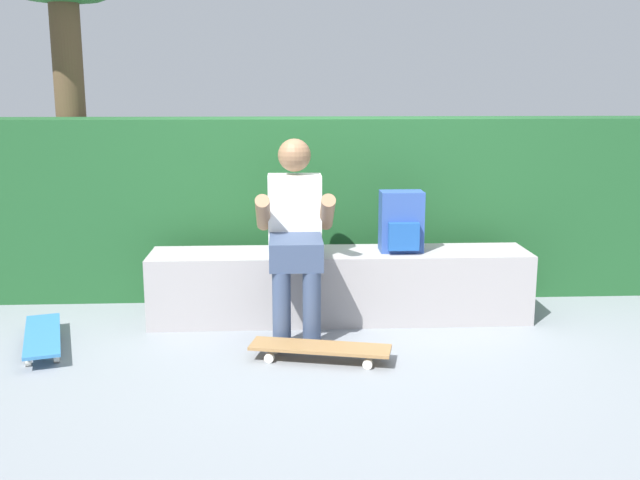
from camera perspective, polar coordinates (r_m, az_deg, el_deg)
The scene contains 7 objects.
ground_plane at distance 4.72m, azimuth 1.80°, elevation -7.09°, with size 24.00×24.00×0.00m, color gray.
bench_main at distance 4.90m, azimuth 1.57°, elevation -3.55°, with size 2.51×0.46×0.46m.
person_skater at distance 4.58m, azimuth -1.94°, elevation 0.86°, with size 0.49×0.62×1.21m.
skateboard_near_person at distance 4.20m, azimuth 0.01°, elevation -8.43°, with size 0.82×0.38×0.09m.
skateboard_beside_bench at distance 4.70m, azimuth -20.81°, elevation -7.00°, with size 0.42×0.82×0.09m.
backpack_on_bench at distance 4.85m, azimuth 6.36°, elevation 1.36°, with size 0.28×0.23×0.40m.
hedge_row at distance 5.54m, azimuth 3.68°, elevation 2.69°, with size 5.95×0.56×1.31m.
Camera 1 is at (-0.38, -4.45, 1.52)m, focal length 41.08 mm.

